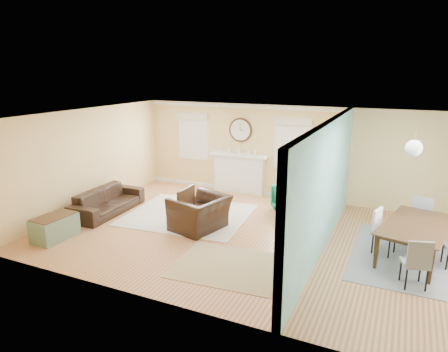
{
  "coord_description": "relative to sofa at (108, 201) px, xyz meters",
  "views": [
    {
      "loc": [
        2.85,
        -7.63,
        3.54
      ],
      "look_at": [
        -0.8,
        0.3,
        1.2
      ],
      "focal_mm": 32.0,
      "sensor_mm": 36.0,
      "label": 1
    }
  ],
  "objects": [
    {
      "name": "wall_left",
      "position": [
        -0.64,
        0.13,
        0.99
      ],
      "size": [
        0.02,
        6.0,
        2.6
      ],
      "primitive_type": "cube",
      "color": "#EEC87D",
      "rests_on": "ground"
    },
    {
      "name": "potted_plant",
      "position": [
        5.01,
        0.53,
        0.41
      ],
      "size": [
        0.36,
        0.42,
        0.45
      ],
      "primitive_type": "imported",
      "rotation": [
        0.0,
        0.0,
        4.68
      ],
      "color": "#337F33",
      "rests_on": "garden_stool"
    },
    {
      "name": "ceiling",
      "position": [
        3.86,
        0.13,
        2.29
      ],
      "size": [
        9.0,
        6.0,
        0.02
      ],
      "primitive_type": "cube",
      "color": "white",
      "rests_on": "wall_back"
    },
    {
      "name": "sofa",
      "position": [
        0.0,
        0.0,
        0.0
      ],
      "size": [
        0.91,
        2.14,
        0.62
      ],
      "primitive_type": "imported",
      "rotation": [
        0.0,
        0.0,
        1.61
      ],
      "color": "black",
      "rests_on": "floor"
    },
    {
      "name": "rug_grey",
      "position": [
        7.13,
        0.44,
        -0.3
      ],
      "size": [
        2.32,
        2.9,
        0.01
      ],
      "primitive_type": "cube",
      "color": "gray",
      "rests_on": "floor"
    },
    {
      "name": "green_chair",
      "position": [
        4.19,
        2.09,
        0.04
      ],
      "size": [
        1.04,
        1.04,
        0.69
      ],
      "primitive_type": "imported",
      "rotation": [
        0.0,
        0.0,
        2.53
      ],
      "color": "#0E755F",
      "rests_on": "floor"
    },
    {
      "name": "rug_cream",
      "position": [
        1.96,
        0.69,
        -0.3
      ],
      "size": [
        3.16,
        2.8,
        0.02
      ],
      "primitive_type": "cube",
      "rotation": [
        0.0,
        0.0,
        0.09
      ],
      "color": "beige",
      "rests_on": "floor"
    },
    {
      "name": "garden_stool",
      "position": [
        5.01,
        0.53,
        -0.06
      ],
      "size": [
        0.33,
        0.33,
        0.49
      ],
      "primitive_type": "cylinder",
      "color": "white",
      "rests_on": "floor"
    },
    {
      "name": "wall_front",
      "position": [
        3.86,
        -2.87,
        0.99
      ],
      "size": [
        9.0,
        0.02,
        2.6
      ],
      "primitive_type": "cube",
      "color": "#EEC87D",
      "rests_on": "ground"
    },
    {
      "name": "credenza",
      "position": [
        5.06,
        1.41,
        0.09
      ],
      "size": [
        0.5,
        1.48,
        0.8
      ],
      "color": "#A57239",
      "rests_on": "floor"
    },
    {
      "name": "dining_table",
      "position": [
        7.13,
        0.44,
        0.04
      ],
      "size": [
        1.54,
        2.19,
        0.7
      ],
      "primitive_type": "imported",
      "rotation": [
        0.0,
        0.0,
        1.34
      ],
      "color": "#442D19",
      "rests_on": "floor"
    },
    {
      "name": "wall_back",
      "position": [
        3.86,
        3.13,
        0.99
      ],
      "size": [
        9.0,
        0.02,
        2.6
      ],
      "primitive_type": "cube",
      "color": "#EEC87D",
      "rests_on": "ground"
    },
    {
      "name": "fireplace",
      "position": [
        2.36,
        3.01,
        0.29
      ],
      "size": [
        1.7,
        0.3,
        1.17
      ],
      "color": "white",
      "rests_on": "ground"
    },
    {
      "name": "window_right",
      "position": [
        3.91,
        3.09,
        1.35
      ],
      "size": [
        1.05,
        0.13,
        1.42
      ],
      "color": "white",
      "rests_on": "wall_back"
    },
    {
      "name": "rug_jute",
      "position": [
        3.97,
        -1.36,
        -0.3
      ],
      "size": [
        2.09,
        1.76,
        0.01
      ],
      "primitive_type": "cube",
      "rotation": [
        0.0,
        0.0,
        0.08
      ],
      "color": "tan",
      "rests_on": "floor"
    },
    {
      "name": "tv",
      "position": [
        5.05,
        1.41,
        0.77
      ],
      "size": [
        0.23,
        0.98,
        0.56
      ],
      "primitive_type": "imported",
      "rotation": [
        0.0,
        0.0,
        1.47
      ],
      "color": "black",
      "rests_on": "credenza"
    },
    {
      "name": "trunk",
      "position": [
        0.07,
        -1.78,
        -0.05
      ],
      "size": [
        0.59,
        0.93,
        0.52
      ],
      "color": "slate",
      "rests_on": "floor"
    },
    {
      "name": "dining_chair_w",
      "position": [
        6.54,
        0.42,
        0.22
      ],
      "size": [
        0.49,
        0.49,
        0.9
      ],
      "color": "white",
      "rests_on": "floor"
    },
    {
      "name": "dining_chair_n",
      "position": [
        7.16,
        1.46,
        0.22
      ],
      "size": [
        0.47,
        0.47,
        0.91
      ],
      "color": "gray",
      "rests_on": "floor"
    },
    {
      "name": "partition",
      "position": [
        5.37,
        0.41,
        1.05
      ],
      "size": [
        0.17,
        6.0,
        2.6
      ],
      "color": "#EEC87D",
      "rests_on": "ground"
    },
    {
      "name": "eames_chair",
      "position": [
        2.66,
        -0.0,
        0.08
      ],
      "size": [
        1.3,
        1.41,
        0.78
      ],
      "primitive_type": "imported",
      "rotation": [
        0.0,
        0.0,
        -1.82
      ],
      "color": "black",
      "rests_on": "floor"
    },
    {
      "name": "window_left",
      "position": [
        0.81,
        3.09,
        1.35
      ],
      "size": [
        1.05,
        0.13,
        1.42
      ],
      "color": "white",
      "rests_on": "wall_back"
    },
    {
      "name": "floor",
      "position": [
        3.86,
        0.13,
        -0.31
      ],
      "size": [
        9.0,
        9.0,
        0.0
      ],
      "primitive_type": "plane",
      "color": "#935C34",
      "rests_on": "ground"
    },
    {
      "name": "pendant",
      "position": [
        6.86,
        0.13,
        1.89
      ],
      "size": [
        0.3,
        0.3,
        0.55
      ],
      "color": "gold",
      "rests_on": "ceiling"
    },
    {
      "name": "dining_chair_s",
      "position": [
        7.07,
        -0.71,
        0.21
      ],
      "size": [
        0.49,
        0.49,
        0.89
      ],
      "color": "gray",
      "rests_on": "floor"
    },
    {
      "name": "wall_clock",
      "position": [
        2.36,
        3.1,
        1.54
      ],
      "size": [
        0.7,
        0.07,
        0.7
      ],
      "color": "#442D19",
      "rests_on": "wall_back"
    }
  ]
}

